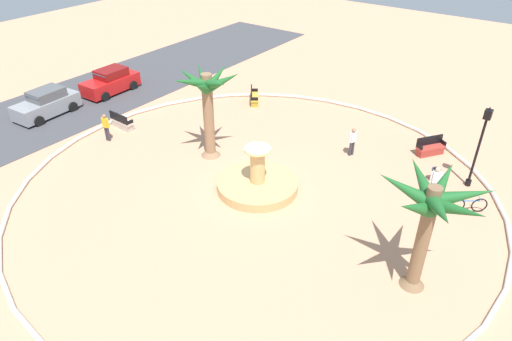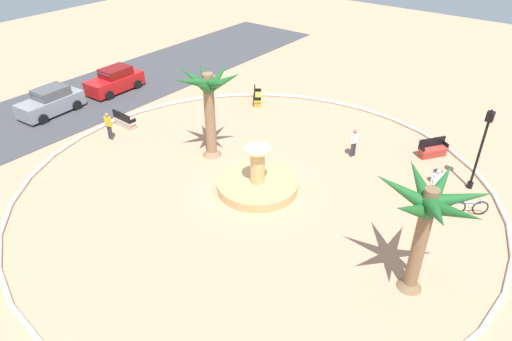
{
  "view_description": "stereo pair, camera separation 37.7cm",
  "coord_description": "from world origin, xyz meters",
  "px_view_note": "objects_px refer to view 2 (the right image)",
  "views": [
    {
      "loc": [
        -14.88,
        -10.99,
        12.62
      ],
      "look_at": [
        -0.01,
        -0.05,
        1.0
      ],
      "focal_mm": 32.38,
      "sensor_mm": 36.0,
      "label": 1
    },
    {
      "loc": [
        -14.66,
        -11.3,
        12.62
      ],
      "look_at": [
        -0.01,
        -0.05,
        1.0
      ],
      "focal_mm": 32.38,
      "sensor_mm": 36.0,
      "label": 2
    }
  ],
  "objects_px": {
    "bicycle_red_frame": "(469,207)",
    "person_pedestrian_stroll": "(108,125)",
    "palm_tree_near_fountain": "(209,97)",
    "person_cyclist_photo": "(354,141)",
    "bench_north": "(433,150)",
    "lamppost": "(482,143)",
    "parked_car_second": "(115,81)",
    "palm_tree_by_curb": "(428,213)",
    "parked_car_leftmost": "(51,102)",
    "trash_bin": "(437,177)",
    "bench_west": "(257,98)",
    "person_cyclist_helmet": "(436,183)",
    "fountain": "(257,183)",
    "bench_east": "(125,122)"
  },
  "relations": [
    {
      "from": "bench_west",
      "to": "trash_bin",
      "type": "bearing_deg",
      "value": -100.42
    },
    {
      "from": "lamppost",
      "to": "trash_bin",
      "type": "xyz_separation_m",
      "value": [
        -0.63,
        1.45,
        -2.05
      ]
    },
    {
      "from": "palm_tree_near_fountain",
      "to": "bicycle_red_frame",
      "type": "bearing_deg",
      "value": -76.57
    },
    {
      "from": "palm_tree_near_fountain",
      "to": "person_cyclist_photo",
      "type": "distance_m",
      "value": 8.02
    },
    {
      "from": "palm_tree_by_curb",
      "to": "parked_car_leftmost",
      "type": "height_order",
      "value": "palm_tree_by_curb"
    },
    {
      "from": "fountain",
      "to": "lamppost",
      "type": "bearing_deg",
      "value": -51.76
    },
    {
      "from": "bench_north",
      "to": "fountain",
      "type": "bearing_deg",
      "value": 146.09
    },
    {
      "from": "parked_car_leftmost",
      "to": "bench_west",
      "type": "bearing_deg",
      "value": -45.41
    },
    {
      "from": "person_cyclist_helmet",
      "to": "parked_car_second",
      "type": "bearing_deg",
      "value": 91.4
    },
    {
      "from": "bench_west",
      "to": "bicycle_red_frame",
      "type": "distance_m",
      "value": 15.36
    },
    {
      "from": "lamppost",
      "to": "parked_car_leftmost",
      "type": "xyz_separation_m",
      "value": [
        -7.51,
        23.66,
        -1.66
      ]
    },
    {
      "from": "parked_car_leftmost",
      "to": "parked_car_second",
      "type": "distance_m",
      "value": 4.81
    },
    {
      "from": "person_cyclist_helmet",
      "to": "person_cyclist_photo",
      "type": "height_order",
      "value": "person_cyclist_helmet"
    },
    {
      "from": "trash_bin",
      "to": "bench_north",
      "type": "bearing_deg",
      "value": 23.41
    },
    {
      "from": "bicycle_red_frame",
      "to": "palm_tree_near_fountain",
      "type": "bearing_deg",
      "value": 103.43
    },
    {
      "from": "trash_bin",
      "to": "parked_car_second",
      "type": "height_order",
      "value": "parked_car_second"
    },
    {
      "from": "parked_car_second",
      "to": "parked_car_leftmost",
      "type": "bearing_deg",
      "value": 177.22
    },
    {
      "from": "bicycle_red_frame",
      "to": "person_pedestrian_stroll",
      "type": "bearing_deg",
      "value": 105.79
    },
    {
      "from": "lamppost",
      "to": "bicycle_red_frame",
      "type": "distance_m",
      "value": 3.1
    },
    {
      "from": "fountain",
      "to": "parked_car_second",
      "type": "bearing_deg",
      "value": 76.6
    },
    {
      "from": "bicycle_red_frame",
      "to": "parked_car_leftmost",
      "type": "xyz_separation_m",
      "value": [
        -5.26,
        24.21,
        0.4
      ]
    },
    {
      "from": "person_pedestrian_stroll",
      "to": "parked_car_leftmost",
      "type": "xyz_separation_m",
      "value": [
        -0.05,
        5.79,
        -0.14
      ]
    },
    {
      "from": "bicycle_red_frame",
      "to": "parked_car_second",
      "type": "distance_m",
      "value": 23.98
    },
    {
      "from": "bench_east",
      "to": "palm_tree_by_curb",
      "type": "bearing_deg",
      "value": -96.37
    },
    {
      "from": "lamppost",
      "to": "parked_car_second",
      "type": "distance_m",
      "value": 23.64
    },
    {
      "from": "palm_tree_by_curb",
      "to": "bicycle_red_frame",
      "type": "bearing_deg",
      "value": -3.41
    },
    {
      "from": "lamppost",
      "to": "parked_car_second",
      "type": "relative_size",
      "value": 1.03
    },
    {
      "from": "person_pedestrian_stroll",
      "to": "palm_tree_by_curb",
      "type": "bearing_deg",
      "value": -91.79
    },
    {
      "from": "palm_tree_by_curb",
      "to": "bench_west",
      "type": "relative_size",
      "value": 2.91
    },
    {
      "from": "fountain",
      "to": "parked_car_leftmost",
      "type": "height_order",
      "value": "fountain"
    },
    {
      "from": "palm_tree_near_fountain",
      "to": "palm_tree_by_curb",
      "type": "height_order",
      "value": "palm_tree_near_fountain"
    },
    {
      "from": "palm_tree_by_curb",
      "to": "bench_east",
      "type": "height_order",
      "value": "palm_tree_by_curb"
    },
    {
      "from": "fountain",
      "to": "person_cyclist_helmet",
      "type": "xyz_separation_m",
      "value": [
        4.2,
        -7.01,
        0.64
      ]
    },
    {
      "from": "fountain",
      "to": "palm_tree_near_fountain",
      "type": "height_order",
      "value": "palm_tree_near_fountain"
    },
    {
      "from": "lamppost",
      "to": "trash_bin",
      "type": "distance_m",
      "value": 2.59
    },
    {
      "from": "bench_north",
      "to": "lamppost",
      "type": "bearing_deg",
      "value": -126.61
    },
    {
      "from": "palm_tree_by_curb",
      "to": "parked_car_second",
      "type": "distance_m",
      "value": 24.36
    },
    {
      "from": "lamppost",
      "to": "trash_bin",
      "type": "height_order",
      "value": "lamppost"
    },
    {
      "from": "lamppost",
      "to": "bicycle_red_frame",
      "type": "xyz_separation_m",
      "value": [
        -2.25,
        -0.55,
        -2.06
      ]
    },
    {
      "from": "palm_tree_by_curb",
      "to": "bicycle_red_frame",
      "type": "height_order",
      "value": "palm_tree_by_curb"
    },
    {
      "from": "bench_north",
      "to": "person_cyclist_helmet",
      "type": "xyz_separation_m",
      "value": [
        -4.05,
        -1.47,
        0.61
      ]
    },
    {
      "from": "parked_car_leftmost",
      "to": "parked_car_second",
      "type": "relative_size",
      "value": 1.02
    },
    {
      "from": "person_cyclist_helmet",
      "to": "person_pedestrian_stroll",
      "type": "distance_m",
      "value": 17.62
    },
    {
      "from": "fountain",
      "to": "bench_east",
      "type": "relative_size",
      "value": 2.41
    },
    {
      "from": "parked_car_leftmost",
      "to": "bicycle_red_frame",
      "type": "bearing_deg",
      "value": -77.74
    },
    {
      "from": "fountain",
      "to": "parked_car_leftmost",
      "type": "distance_m",
      "value": 15.63
    },
    {
      "from": "bicycle_red_frame",
      "to": "person_cyclist_helmet",
      "type": "height_order",
      "value": "person_cyclist_helmet"
    },
    {
      "from": "trash_bin",
      "to": "bicycle_red_frame",
      "type": "xyz_separation_m",
      "value": [
        -1.62,
        -2.0,
        -0.0
      ]
    },
    {
      "from": "bench_north",
      "to": "bicycle_red_frame",
      "type": "relative_size",
      "value": 1.12
    },
    {
      "from": "fountain",
      "to": "person_pedestrian_stroll",
      "type": "relative_size",
      "value": 2.37
    }
  ]
}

